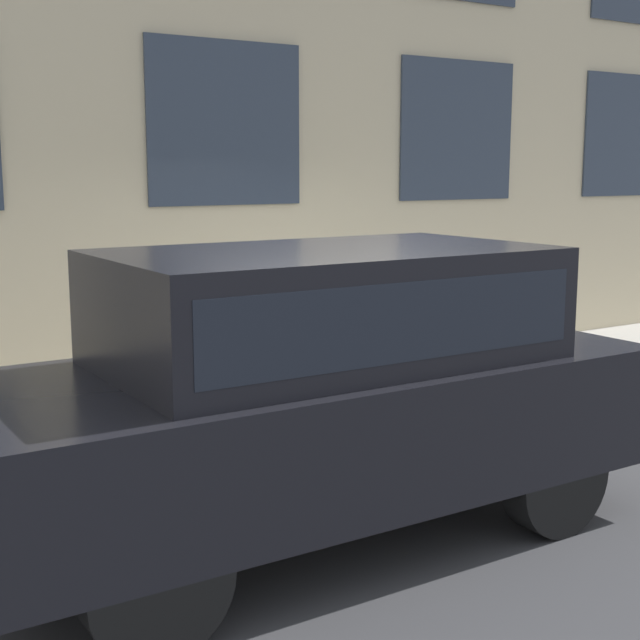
# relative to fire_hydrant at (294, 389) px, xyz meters

# --- Properties ---
(ground_plane) EXTENTS (80.00, 80.00, 0.00)m
(ground_plane) POSITION_rel_fire_hydrant_xyz_m (-0.58, -0.32, -0.51)
(ground_plane) COLOR #38383A
(sidewalk) EXTENTS (2.45, 60.00, 0.17)m
(sidewalk) POSITION_rel_fire_hydrant_xyz_m (0.64, -0.32, -0.43)
(sidewalk) COLOR #B2ADA3
(sidewalk) RESTS_ON ground_plane
(fire_hydrant) EXTENTS (0.29, 0.41, 0.67)m
(fire_hydrant) POSITION_rel_fire_hydrant_xyz_m (0.00, 0.00, 0.00)
(fire_hydrant) COLOR gold
(fire_hydrant) RESTS_ON sidewalk
(person) EXTENTS (0.37, 0.25, 1.53)m
(person) POSITION_rel_fire_hydrant_xyz_m (0.42, -0.80, 0.58)
(person) COLOR #726651
(person) RESTS_ON sidewalk
(parked_truck_charcoal_near) EXTENTS (1.80, 4.48, 1.88)m
(parked_truck_charcoal_near) POSITION_rel_fire_hydrant_xyz_m (-1.71, 0.84, 0.56)
(parked_truck_charcoal_near) COLOR black
(parked_truck_charcoal_near) RESTS_ON ground_plane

